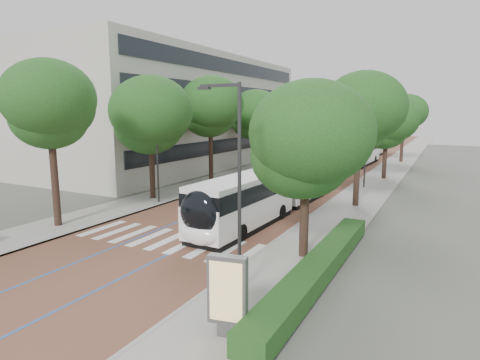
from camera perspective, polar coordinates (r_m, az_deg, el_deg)
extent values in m
plane|color=#51544C|center=(22.22, -12.23, -9.07)|extent=(160.00, 160.00, 0.00)
cube|color=brown|center=(58.10, 13.90, 2.45)|extent=(11.00, 140.00, 0.02)
cube|color=#9A9792|center=(60.30, 6.97, 2.97)|extent=(4.00, 140.00, 0.12)
cube|color=#9A9792|center=(56.80, 21.27, 1.97)|extent=(4.00, 140.00, 0.12)
cube|color=gray|center=(59.66, 8.68, 2.86)|extent=(0.20, 140.00, 0.14)
cube|color=gray|center=(57.04, 19.37, 2.11)|extent=(0.20, 140.00, 0.14)
cube|color=silver|center=(26.09, -18.98, -6.50)|extent=(0.55, 3.60, 0.01)
cube|color=silver|center=(25.22, -17.01, -6.95)|extent=(0.55, 3.60, 0.01)
cube|color=silver|center=(24.38, -14.90, -7.42)|extent=(0.55, 3.60, 0.01)
cube|color=silver|center=(23.58, -12.64, -7.91)|extent=(0.55, 3.60, 0.01)
cube|color=silver|center=(22.82, -10.22, -8.43)|extent=(0.55, 3.60, 0.01)
cube|color=silver|center=(22.11, -7.62, -8.96)|extent=(0.55, 3.60, 0.01)
cube|color=silver|center=(21.45, -4.86, -9.50)|extent=(0.55, 3.60, 0.01)
cube|color=silver|center=(20.83, -1.91, -10.06)|extent=(0.55, 3.60, 0.01)
cube|color=silver|center=(20.28, 1.21, -10.62)|extent=(0.55, 3.60, 0.01)
cube|color=#225AAE|center=(58.50, 12.38, 2.57)|extent=(0.12, 126.00, 0.01)
cube|color=#225AAE|center=(57.74, 15.45, 2.36)|extent=(0.12, 126.00, 0.01)
cube|color=#A09E94|center=(55.12, -9.42, 9.52)|extent=(18.00, 40.00, 14.00)
cube|color=black|center=(50.37, -1.01, 5.08)|extent=(0.12, 38.00, 1.60)
cube|color=black|center=(50.21, -1.02, 8.72)|extent=(0.12, 38.00, 1.60)
cube|color=black|center=(50.25, -1.03, 12.37)|extent=(0.12, 38.00, 1.60)
cube|color=black|center=(50.48, -1.04, 15.78)|extent=(0.12, 38.00, 1.60)
cube|color=#1F4919|center=(17.91, 11.22, -11.94)|extent=(1.20, 14.00, 0.80)
cylinder|color=#2E2E31|center=(15.02, -0.08, -1.62)|extent=(0.14, 0.14, 8.00)
cube|color=#2E2E31|center=(15.15, -2.84, 13.29)|extent=(1.70, 0.12, 0.12)
cube|color=#2E2E31|center=(15.51, -5.12, 12.88)|extent=(0.50, 0.20, 0.10)
cylinder|color=#2E2E31|center=(38.76, 17.48, 4.90)|extent=(0.14, 0.14, 8.00)
cube|color=#2E2E31|center=(38.80, 16.60, 10.72)|extent=(1.70, 0.12, 0.12)
cube|color=#2E2E31|center=(38.95, 15.57, 10.65)|extent=(0.50, 0.20, 0.10)
cylinder|color=#2E2E31|center=(31.25, -11.71, 4.10)|extent=(0.14, 0.14, 8.00)
cylinder|color=black|center=(26.93, -24.78, -0.81)|extent=(0.44, 0.44, 5.14)
ellipsoid|color=#1B4F19|center=(26.55, -25.51, 9.15)|extent=(5.36, 5.36, 4.55)
cylinder|color=black|center=(33.12, -12.39, 1.22)|extent=(0.44, 0.44, 4.62)
ellipsoid|color=#1B4F19|center=(32.78, -12.65, 8.50)|extent=(6.49, 6.49, 5.52)
cylinder|color=black|center=(40.32, -4.16, 3.30)|extent=(0.44, 0.44, 5.16)
ellipsoid|color=#1B4F19|center=(40.07, -4.24, 9.98)|extent=(6.25, 6.25, 5.31)
cylinder|color=black|center=(49.09, 2.03, 4.12)|extent=(0.44, 0.44, 4.57)
ellipsoid|color=#1B4F19|center=(48.86, 2.05, 8.97)|extent=(6.24, 6.24, 5.30)
cylinder|color=black|center=(60.09, 7.01, 5.01)|extent=(0.44, 0.44, 4.42)
ellipsoid|color=#1B4F19|center=(59.90, 7.09, 8.84)|extent=(6.36, 6.36, 5.41)
cylinder|color=black|center=(74.25, 11.16, 6.14)|extent=(0.44, 0.44, 5.34)
ellipsoid|color=#1B4F19|center=(74.12, 11.28, 9.89)|extent=(6.36, 6.36, 5.40)
cylinder|color=black|center=(19.67, 9.11, -5.50)|extent=(0.44, 0.44, 3.91)
ellipsoid|color=#1B4F19|center=(19.05, 9.40, 4.86)|extent=(5.78, 5.78, 4.91)
cylinder|color=black|center=(30.97, 16.28, 0.68)|extent=(0.44, 0.44, 4.83)
ellipsoid|color=#1B4F19|center=(30.62, 16.67, 8.82)|extent=(6.00, 6.00, 5.10)
cylinder|color=black|center=(44.71, 19.88, 2.69)|extent=(0.44, 0.44, 4.10)
ellipsoid|color=#1B4F19|center=(44.45, 20.16, 7.47)|extent=(5.85, 5.85, 4.97)
cylinder|color=black|center=(60.51, 22.03, 4.48)|extent=(0.44, 0.44, 4.58)
ellipsoid|color=#1B4F19|center=(60.33, 22.28, 8.42)|extent=(5.66, 5.66, 4.81)
cylinder|color=black|center=(28.80, 5.51, -0.93)|extent=(2.33, 0.99, 2.30)
cube|color=white|center=(24.43, 0.47, -4.04)|extent=(2.87, 9.45, 1.82)
cube|color=black|center=(24.19, 0.47, -1.41)|extent=(2.91, 9.27, 0.97)
cube|color=white|center=(24.07, 0.47, 0.08)|extent=(2.82, 9.26, 0.31)
cube|color=black|center=(24.72, 0.47, -6.49)|extent=(2.81, 9.08, 0.35)
cube|color=white|center=(32.81, 8.63, -0.59)|extent=(2.81, 7.83, 1.82)
cube|color=black|center=(32.63, 8.68, 1.38)|extent=(2.84, 7.68, 0.97)
cube|color=white|center=(32.54, 8.71, 2.50)|extent=(2.75, 7.68, 0.31)
cube|color=black|center=(33.02, 8.59, -2.45)|extent=(2.75, 7.52, 0.35)
ellipsoid|color=black|center=(20.55, -5.79, -4.61)|extent=(2.39, 1.19, 2.28)
ellipsoid|color=white|center=(20.82, -5.82, -7.68)|extent=(2.39, 1.09, 1.14)
cylinder|color=black|center=(23.35, -4.75, -6.66)|extent=(0.34, 1.01, 1.00)
cylinder|color=black|center=(22.19, 0.10, -7.51)|extent=(0.34, 1.01, 1.00)
cylinder|color=black|center=(34.89, 7.88, -1.23)|extent=(0.34, 1.01, 1.00)
cylinder|color=black|center=(34.12, 11.40, -1.58)|extent=(0.34, 1.01, 1.00)
cylinder|color=black|center=(27.76, 1.57, -3.98)|extent=(0.34, 1.01, 1.00)
cylinder|color=black|center=(26.80, 5.84, -4.53)|extent=(0.34, 1.01, 1.00)
cube|color=white|center=(43.06, 12.66, 1.73)|extent=(2.52, 12.00, 1.82)
cube|color=black|center=(42.92, 12.72, 3.24)|extent=(2.56, 11.76, 0.97)
cube|color=white|center=(42.86, 12.75, 4.09)|extent=(2.47, 11.76, 0.31)
cube|color=black|center=(43.22, 12.61, 0.30)|extent=(2.47, 11.52, 0.35)
ellipsoid|color=black|center=(37.40, 10.34, 1.77)|extent=(2.35, 1.10, 2.28)
ellipsoid|color=white|center=(37.52, 10.26, 0.04)|extent=(2.35, 1.00, 1.14)
cylinder|color=black|center=(40.08, 9.70, 0.14)|extent=(0.30, 1.00, 1.00)
cylinder|color=black|center=(39.45, 12.82, -0.11)|extent=(0.30, 1.00, 1.00)
cylinder|color=black|center=(47.09, 12.52, 1.47)|extent=(0.30, 1.00, 1.00)
cylinder|color=black|center=(46.56, 15.20, 1.26)|extent=(0.30, 1.00, 1.00)
cube|color=white|center=(55.70, 16.68, 3.33)|extent=(3.14, 12.12, 1.82)
cube|color=black|center=(55.59, 16.73, 4.49)|extent=(3.16, 11.88, 0.97)
cube|color=white|center=(55.54, 16.77, 5.15)|extent=(3.07, 11.87, 0.31)
cube|color=black|center=(55.83, 16.62, 2.22)|extent=(3.06, 11.63, 0.35)
ellipsoid|color=black|center=(50.00, 15.06, 3.57)|extent=(2.41, 1.22, 2.28)
ellipsoid|color=white|center=(50.08, 14.99, 2.27)|extent=(2.40, 1.12, 1.14)
cylinder|color=black|center=(52.63, 14.48, 2.24)|extent=(0.35, 1.01, 1.00)
cylinder|color=black|center=(52.05, 16.86, 2.05)|extent=(0.35, 1.01, 1.00)
cylinder|color=black|center=(59.72, 16.49, 3.00)|extent=(0.35, 1.01, 1.00)
cylinder|color=black|center=(59.21, 18.61, 2.84)|extent=(0.35, 1.01, 1.00)
cube|color=white|center=(69.31, 18.44, 4.42)|extent=(2.61, 12.02, 1.82)
cube|color=black|center=(69.23, 18.49, 5.35)|extent=(2.64, 11.78, 0.97)
cube|color=white|center=(69.19, 18.52, 5.88)|extent=(2.55, 11.78, 0.31)
cube|color=black|center=(69.41, 18.39, 3.52)|extent=(2.55, 11.54, 0.35)
ellipsoid|color=black|center=(63.51, 17.55, 4.69)|extent=(2.36, 1.12, 2.28)
ellipsoid|color=white|center=(63.57, 17.49, 3.67)|extent=(2.36, 1.02, 1.14)
cylinder|color=black|center=(66.06, 16.89, 3.59)|extent=(0.31, 1.00, 1.00)
cylinder|color=black|center=(65.66, 18.83, 3.46)|extent=(0.31, 1.00, 1.00)
cylinder|color=black|center=(73.30, 18.05, 4.10)|extent=(0.31, 1.00, 1.00)
cylinder|color=black|center=(72.94, 19.80, 3.98)|extent=(0.31, 1.00, 1.00)
cube|color=#59595B|center=(13.52, -1.75, -20.30)|extent=(0.66, 0.58, 0.38)
cube|color=#59595B|center=(12.92, -1.78, -15.32)|extent=(1.29, 0.57, 2.21)
cube|color=tan|center=(12.76, -2.05, -15.65)|extent=(1.04, 0.22, 1.92)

